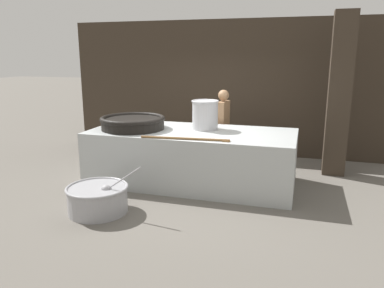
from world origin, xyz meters
The scene contains 9 objects.
ground_plane centered at (0.00, 0.00, 0.00)m, with size 60.00×60.00×0.00m, color #666059.
back_wall centered at (0.00, 2.56, 1.61)m, with size 7.80×0.24×3.22m, color #382D23.
support_pillar centered at (2.63, 1.39, 1.61)m, with size 0.43×0.43×3.22m, color #382D23.
hearth_platform centered at (0.00, 0.00, 0.50)m, with size 3.80×1.70×1.01m.
giant_wok_near centered at (-1.14, -0.14, 1.14)m, with size 1.24×1.24×0.24m.
stock_pot centered at (0.19, 0.23, 1.29)m, with size 0.52×0.52×0.55m.
stirring_paddle centered at (0.16, -0.74, 1.02)m, with size 1.52×0.21×0.04m.
cook centered at (0.32, 1.22, 0.91)m, with size 0.40×0.62×1.68m.
prep_bowl_vegetables centered at (-0.99, -1.78, 0.23)m, with size 1.24×0.96×0.81m.
Camera 1 is at (1.99, -6.56, 2.38)m, focal length 35.00 mm.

